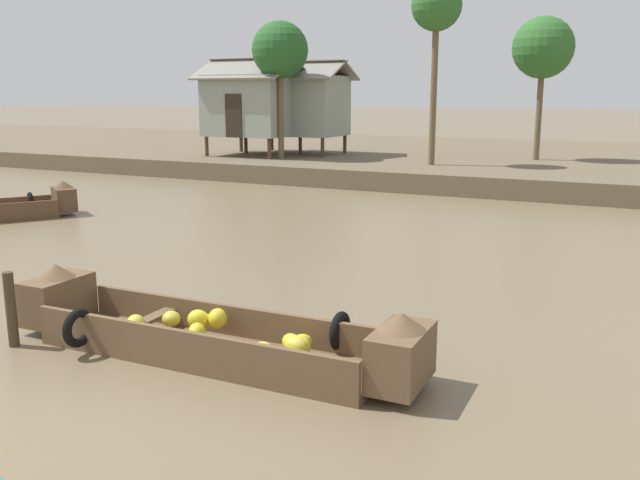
# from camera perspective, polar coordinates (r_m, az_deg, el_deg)

# --- Properties ---
(ground_plane) EXTENTS (300.00, 300.00, 0.00)m
(ground_plane) POSITION_cam_1_polar(r_m,az_deg,el_deg) (14.33, 1.86, -1.49)
(ground_plane) COLOR #726047
(riverbank_strip) EXTENTS (160.00, 20.00, 0.71)m
(riverbank_strip) POSITION_cam_1_polar(r_m,az_deg,el_deg) (32.84, 16.08, 6.38)
(riverbank_strip) COLOR brown
(riverbank_strip) RESTS_ON ground
(banana_boat) EXTENTS (5.82, 1.92, 0.97)m
(banana_boat) POSITION_cam_1_polar(r_m,az_deg,el_deg) (9.05, -9.15, -7.74)
(banana_boat) COLOR brown
(banana_boat) RESTS_ON ground
(stilt_house_left) EXTENTS (4.25, 3.66, 4.25)m
(stilt_house_left) POSITION_cam_1_polar(r_m,az_deg,el_deg) (30.52, -5.59, 11.27)
(stilt_house_left) COLOR #4C3826
(stilt_house_left) RESTS_ON riverbank_strip
(stilt_house_mid_left) EXTENTS (4.96, 3.24, 4.17)m
(stilt_house_mid_left) POSITION_cam_1_polar(r_m,az_deg,el_deg) (31.29, -2.08, 11.29)
(stilt_house_mid_left) COLOR #4C3826
(stilt_house_mid_left) RESTS_ON riverbank_strip
(palm_tree_near) EXTENTS (1.87, 1.87, 6.78)m
(palm_tree_near) POSITION_cam_1_polar(r_m,az_deg,el_deg) (26.72, 9.73, 18.50)
(palm_tree_near) COLOR brown
(palm_tree_near) RESTS_ON riverbank_strip
(palm_tree_mid) EXTENTS (2.30, 2.30, 5.57)m
(palm_tree_mid) POSITION_cam_1_polar(r_m,az_deg,el_deg) (28.80, -3.37, 15.52)
(palm_tree_mid) COLOR brown
(palm_tree_mid) RESTS_ON riverbank_strip
(palm_tree_far) EXTENTS (2.45, 2.45, 5.71)m
(palm_tree_far) POSITION_cam_1_polar(r_m,az_deg,el_deg) (29.69, 18.17, 14.99)
(palm_tree_far) COLOR brown
(palm_tree_far) RESTS_ON riverbank_strip
(mooring_post) EXTENTS (0.14, 0.14, 1.04)m
(mooring_post) POSITION_cam_1_polar(r_m,az_deg,el_deg) (10.15, -24.45, -5.32)
(mooring_post) COLOR #423323
(mooring_post) RESTS_ON ground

